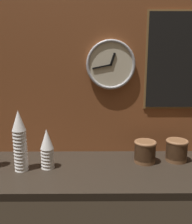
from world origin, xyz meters
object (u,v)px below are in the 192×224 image
(cup_stack_left, at_px, (21,141))
(menu_board, at_px, (181,61))
(bowl_stack_right, at_px, (146,151))
(wall_clock, at_px, (112,65))
(bowl_stack_far_right, at_px, (177,150))
(cup_stack_center_left, at_px, (48,149))

(cup_stack_left, relative_size, menu_board, 0.56)
(bowl_stack_right, height_order, menu_board, menu_board)
(wall_clock, xyz_separation_m, menu_board, (0.44, 0.01, 0.02))
(cup_stack_left, bearing_deg, wall_clock, 27.01)
(bowl_stack_far_right, height_order, wall_clock, wall_clock)
(cup_stack_center_left, height_order, wall_clock, wall_clock)
(cup_stack_center_left, relative_size, bowl_stack_right, 1.71)
(bowl_stack_right, xyz_separation_m, wall_clock, (-0.20, 0.16, 0.51))
(wall_clock, relative_size, menu_board, 0.51)
(wall_clock, bearing_deg, menu_board, 1.15)
(cup_stack_center_left, distance_m, menu_board, 0.98)
(cup_stack_center_left, height_order, bowl_stack_right, cup_stack_center_left)
(bowl_stack_far_right, distance_m, menu_board, 0.55)
(bowl_stack_far_right, relative_size, wall_clock, 0.43)
(cup_stack_center_left, bearing_deg, wall_clock, 32.12)
(cup_stack_center_left, bearing_deg, bowl_stack_far_right, 6.73)
(cup_stack_left, xyz_separation_m, wall_clock, (0.51, 0.26, 0.41))
(cup_stack_left, distance_m, cup_stack_center_left, 0.16)
(cup_stack_left, relative_size, cup_stack_center_left, 1.50)
(cup_stack_left, xyz_separation_m, cup_stack_center_left, (0.14, 0.03, -0.06))
(cup_stack_center_left, xyz_separation_m, wall_clock, (0.37, 0.23, 0.46))
(cup_stack_left, bearing_deg, menu_board, 15.85)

